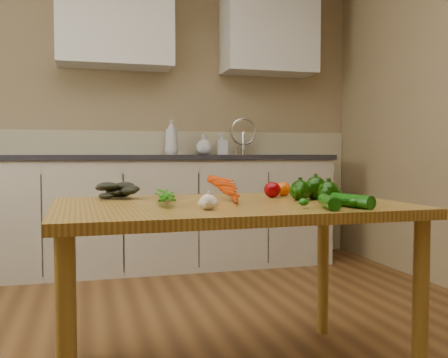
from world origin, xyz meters
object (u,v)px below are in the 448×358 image
Objects in this scene: carrot_bunch at (208,193)px; tomato_a at (272,190)px; pepper_c at (329,193)px; tomato_b at (283,189)px; table at (229,223)px; zucchini_a at (352,201)px; zucchini_b at (329,202)px; pepper_a at (300,191)px; soap_bottle_a at (171,137)px; leafy_greens at (120,187)px; tomato_c at (299,191)px; garlic_bulb at (208,202)px; pepper_b at (316,188)px; soap_bottle_b at (222,144)px; soap_bottle_c at (204,144)px.

carrot_bunch is 3.34× the size of tomato_a.
tomato_b is at bearing 96.27° from pepper_c.
table is 19.48× the size of tomato_b.
zucchini_a reaches higher than zucchini_b.
pepper_a is 0.17m from tomato_a.
soap_bottle_a reaches higher than zucchini_b.
leafy_greens is 0.66m from tomato_a.
pepper_a reaches higher than tomato_a.
tomato_b is at bearing -5.37° from leafy_greens.
leafy_greens reaches higher than tomato_c.
pepper_a reaches higher than zucchini_a.
carrot_bunch is at bearing 134.03° from zucchini_b.
tomato_c is (0.75, -0.18, -0.02)m from leafy_greens.
garlic_bulb is at bearing -153.17° from pepper_a.
pepper_c is 0.46× the size of zucchini_a.
tomato_a reaches higher than zucchini_a.
pepper_a is at bearing -68.48° from tomato_a.
carrot_bunch reaches higher than garlic_bulb.
tomato_a is (0.65, -0.13, -0.01)m from leafy_greens.
table is 0.49m from zucchini_a.
pepper_b reaches higher than tomato_b.
zucchini_b is (0.15, -2.48, -0.30)m from soap_bottle_a.
soap_bottle_b is at bearing 85.07° from pepper_b.
tomato_b is at bearing 1.61° from soap_bottle_b.
zucchini_a is at bearing -73.80° from tomato_a.
pepper_a is at bearing 1.97° from soap_bottle_b.
pepper_c is at bearing -29.58° from leafy_greens.
tomato_c is (0.48, 0.33, 0.01)m from garlic_bulb.
garlic_bulb is 0.58m from pepper_b.
zucchini_a is (0.03, -0.40, -0.01)m from tomato_c.
table is 7.69× the size of soap_bottle_c.
soap_bottle_a is 1.64× the size of zucchini_b.
soap_bottle_a is 1.66× the size of soap_bottle_c.
pepper_b is 0.35m from zucchini_b.
tomato_a is at bearing 111.16° from pepper_c.
table is 7.59× the size of zucchini_b.
pepper_c is 0.37m from tomato_b.
pepper_a is 0.11m from tomato_c.
table is 7.39× the size of zucchini_a.
carrot_bunch is at bearing 34.51° from soap_bottle_c.
leafy_greens reaches higher than pepper_b.
zucchini_a is (0.07, -0.29, -0.02)m from pepper_a.
pepper_a is at bearing -111.19° from tomato_c.
soap_bottle_a is 2.50m from zucchini_a.
zucchini_b is (0.28, -0.30, 0.10)m from table.
table is 0.41m from pepper_c.
leafy_greens is at bearing 143.14° from zucchini_a.
tomato_c is (-0.23, -2.10, -0.24)m from soap_bottle_b.
pepper_a reaches higher than tomato_b.
soap_bottle_a reaches higher than pepper_a.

